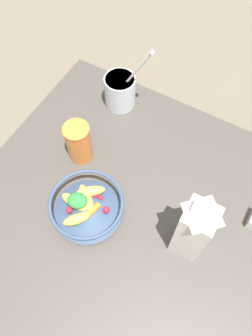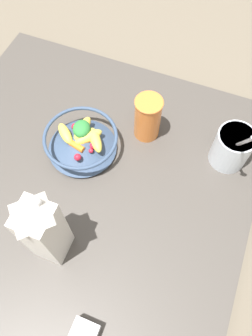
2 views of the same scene
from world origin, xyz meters
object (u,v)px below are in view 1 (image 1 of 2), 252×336
object	(u,v)px
yogurt_tub	(120,90)
drinking_cup	(79,142)
fruit_bowl	(86,206)
milk_carton	(195,228)

from	to	relation	value
yogurt_tub	drinking_cup	world-z (taller)	yogurt_tub
fruit_bowl	drinking_cup	bearing A→B (deg)	-141.25
fruit_bowl	yogurt_tub	xyz separation A→B (m)	(-0.39, -0.12, 0.02)
fruit_bowl	milk_carton	size ratio (longest dim) A/B	0.77
drinking_cup	fruit_bowl	bearing A→B (deg)	38.75
fruit_bowl	yogurt_tub	distance (m)	0.41
milk_carton	fruit_bowl	bearing A→B (deg)	-79.34
milk_carton	yogurt_tub	world-z (taller)	milk_carton
milk_carton	drinking_cup	xyz separation A→B (m)	(-0.10, -0.40, -0.06)
milk_carton	drinking_cup	distance (m)	0.42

